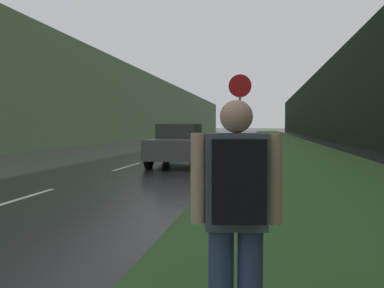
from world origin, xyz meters
name	(u,v)px	position (x,y,z in m)	size (l,w,h in m)	color
grass_verge	(279,141)	(6.55, 40.00, 0.01)	(6.00, 240.00, 0.02)	#2D5123
lane_stripe_b	(14,201)	(0.00, 6.69, 0.00)	(0.12, 3.00, 0.01)	silver
lane_stripe_c	(128,166)	(0.00, 13.69, 0.00)	(0.12, 3.00, 0.01)	silver
lane_stripe_d	(170,154)	(0.00, 20.69, 0.00)	(0.12, 3.00, 0.01)	silver
lane_stripe_e	(192,147)	(0.00, 27.69, 0.00)	(0.12, 3.00, 0.01)	silver
lane_stripe_f	(205,143)	(0.00, 34.69, 0.00)	(0.12, 3.00, 0.01)	silver
treeline_far_side	(148,107)	(-9.55, 50.00, 3.94)	(2.00, 140.00, 7.89)	black
treeline_near_side	(327,104)	(12.55, 50.00, 4.12)	(2.00, 140.00, 8.24)	black
stop_sign	(240,113)	(4.22, 11.81, 1.88)	(0.70, 0.07, 3.07)	slate
hitchhiker_with_backpack	(236,212)	(4.72, 1.87, 0.95)	(0.57, 0.44, 1.66)	navy
car_passing_near	(179,145)	(1.78, 14.46, 0.79)	(1.82, 4.19, 1.57)	#4C514C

